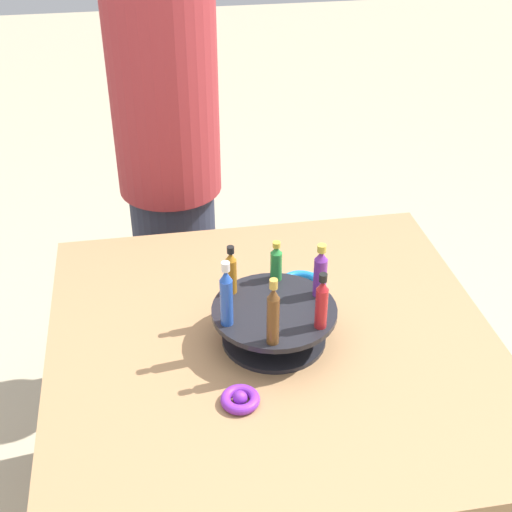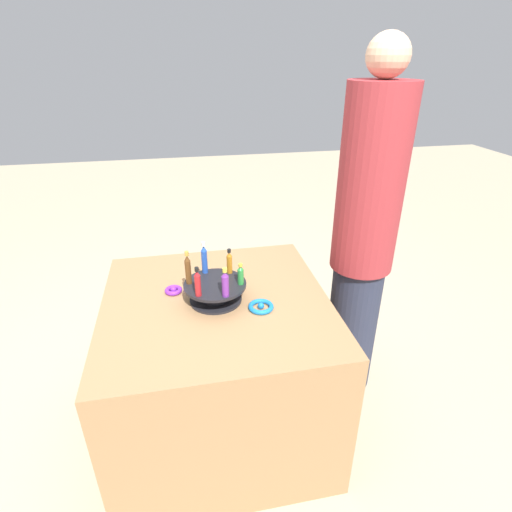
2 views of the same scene
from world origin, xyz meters
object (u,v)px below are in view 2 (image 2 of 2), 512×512
Objects in this scene: bottle_purple at (225,283)px; ribbon_bow_blue at (261,307)px; display_stand at (215,291)px; bottle_brown at (188,269)px; person_figure at (364,238)px; ribbon_bow_purple at (173,290)px; bottle_blue at (204,259)px; bottle_red at (198,283)px; bottle_amber at (229,262)px; bottle_green at (241,275)px.

ribbon_bow_blue is at bearing -88.48° from bottle_purple.
bottle_brown reaches higher than display_stand.
bottle_purple is at bearing 8.24° from person_figure.
bottle_brown is 0.18m from ribbon_bow_purple.
display_stand reaches higher than ribbon_bow_blue.
person_figure is (0.27, -0.57, 0.15)m from ribbon_bow_blue.
display_stand is at bearing -102.77° from bottle_brown.
display_stand is 0.15m from bottle_brown.
bottle_purple is (-0.13, -0.14, -0.01)m from bottle_brown.
person_figure is at bearing -77.14° from display_stand.
bottle_blue reaches higher than display_stand.
bottle_red is 0.29m from ribbon_bow_blue.
bottle_purple is at bearing 167.23° from bottle_amber.
person_figure is at bearing -64.42° from ribbon_bow_blue.
bottle_blue is at bearing -12.77° from bottle_red.
bottle_amber is 0.22m from bottle_red.
bottle_brown is 0.19m from bottle_purple.
bottle_brown is (0.05, 0.22, 0.02)m from bottle_green.
bottle_amber is 0.11m from bottle_blue.
bottle_green is at bearing -102.77° from bottle_brown.
bottle_amber is 1.09× the size of ribbon_bow_blue.
person_figure is (0.17, -0.75, 0.11)m from display_stand.
bottle_brown is (0.02, 0.11, 0.11)m from display_stand.
display_stand is 2.51× the size of ribbon_bow_blue.
bottle_green is at bearing 42.98° from ribbon_bow_blue.
ribbon_bow_blue is at bearing -150.19° from bottle_amber.
bottle_purple reaches higher than bottle_amber.
display_stand is 0.78m from person_figure.
bottle_brown is 1.19× the size of bottle_purple.
display_stand is 2.11× the size of bottle_purple.
bottle_brown reaches higher than bottle_purple.
display_stand is 0.21m from ribbon_bow_purple.
bottle_purple reaches higher than display_stand.
ribbon_bow_purple is (0.21, 0.21, -0.13)m from bottle_purple.
bottle_blue is 0.99× the size of bottle_brown.
display_stand is at bearing -162.77° from bottle_blue.
person_figure is (0.20, -0.64, 0.03)m from bottle_green.
person_figure is (0.09, -0.67, 0.02)m from bottle_amber.
bottle_red is 1.20× the size of ribbon_bow_blue.
bottle_brown is at bearing 77.23° from display_stand.
bottle_green is 0.67m from person_figure.
bottle_green is at bearing -102.77° from display_stand.
bottle_blue is 0.08× the size of person_figure.
person_figure is (0.28, -0.72, 0.01)m from bottle_purple.
ribbon_bow_purple is at bearing 85.40° from bottle_amber.
bottle_purple is at bearing -162.77° from display_stand.
bottle_purple is (-0.02, -0.11, -0.00)m from bottle_red.
bottle_brown reaches higher than ribbon_bow_purple.
bottle_green is at bearing -42.77° from bottle_purple.
bottle_red is (-0.19, 0.04, -0.01)m from bottle_blue.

